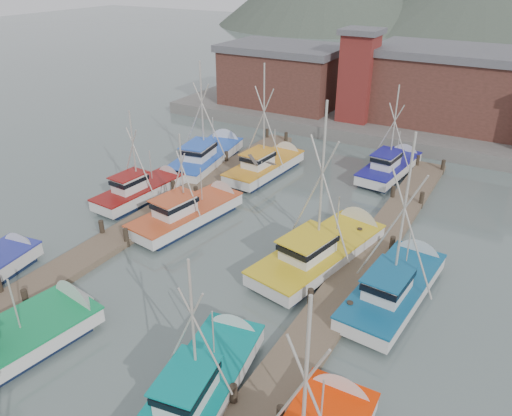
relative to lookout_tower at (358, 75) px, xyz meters
The scene contains 17 objects.
ground 33.52m from the lookout_tower, 86.53° to the right, with size 260.00×260.00×0.00m, color #4F5F5D.
dock_left 29.87m from the lookout_tower, 99.80° to the right, with size 2.30×46.00×1.50m.
dock_right 30.79m from the lookout_tower, 72.73° to the right, with size 2.30×46.00×1.50m.
quay 6.67m from the lookout_tower, 63.43° to the left, with size 44.00×16.00×1.20m, color slate.
shed_left 9.30m from the lookout_tower, 167.47° to the left, with size 12.72×8.48×6.20m.
shed_center 8.99m from the lookout_tower, 26.57° to the left, with size 14.84×9.54×6.90m.
lookout_tower is the anchor object (origin of this frame).
distant_hills 90.40m from the lookout_tower, 96.85° to the left, with size 175.00×140.00×42.00m.
boat_5 35.82m from the lookout_tower, 79.31° to the right, with size 3.80×8.58×7.31m.
boat_8 24.00m from the lookout_tower, 96.25° to the right, with size 3.87×8.95×6.84m.
boat_9 24.89m from the lookout_tower, 73.72° to the right, with size 4.96×10.32×10.33m.
boat_10 24.04m from the lookout_tower, 108.87° to the right, with size 2.94×7.80×7.15m.
boat_11 27.72m from the lookout_tower, 65.39° to the right, with size 3.89×9.01×9.69m.
boat_12 14.74m from the lookout_tower, 98.97° to the right, with size 3.75×8.72×9.47m.
boat_13 12.13m from the lookout_tower, 54.39° to the right, with size 3.28×8.40×7.90m.
boat_14 16.94m from the lookout_tower, 117.77° to the right, with size 4.49×10.06×9.44m.
gull_far 31.49m from the lookout_tower, 77.64° to the right, with size 1.47×0.65×0.24m.
Camera 1 is at (13.58, -13.42, 15.54)m, focal length 35.00 mm.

